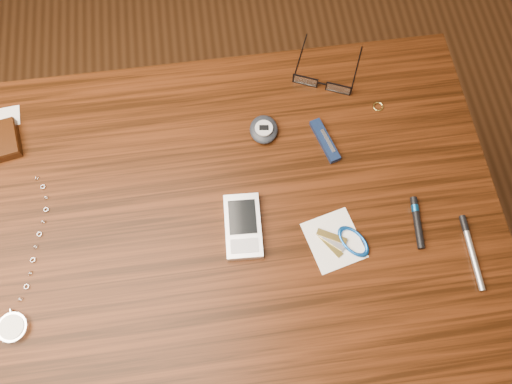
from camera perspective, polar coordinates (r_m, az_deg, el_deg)
The scene contains 11 objects.
ground at distance 1.63m, azimuth -2.00°, elevation -11.57°, with size 3.80×3.80×0.00m, color #472814.
desk at distance 0.99m, azimuth -3.21°, elevation -5.10°, with size 1.00×0.70×0.75m.
eyeglasses at distance 1.02m, azimuth 7.62°, elevation 12.35°, with size 0.16×0.16×0.03m.
gold_ring at distance 1.02m, azimuth 13.78°, elevation 9.46°, with size 0.02×0.02×0.00m, color #CDBB5D.
pocket_watch at distance 0.94m, azimuth -25.92°, elevation -13.28°, with size 0.08×0.30×0.02m.
pda_phone at distance 0.88m, azimuth -1.49°, elevation -3.92°, with size 0.07×0.12×0.02m.
pedometer at distance 0.96m, azimuth 0.89°, elevation 7.17°, with size 0.06×0.07×0.03m.
notepad_keys at distance 0.89m, azimuth 10.03°, elevation -5.53°, with size 0.12×0.12×0.01m.
pocket_knife at distance 0.96m, azimuth 7.88°, elevation 5.84°, with size 0.05×0.09×0.01m.
silver_pen at distance 0.95m, azimuth 23.29°, elevation -5.73°, with size 0.01×0.13×0.01m.
black_blue_pen at distance 0.93m, azimuth 17.92°, elevation -3.15°, with size 0.02×0.10×0.01m.
Camera 1 is at (0.02, -0.29, 1.60)m, focal length 35.00 mm.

